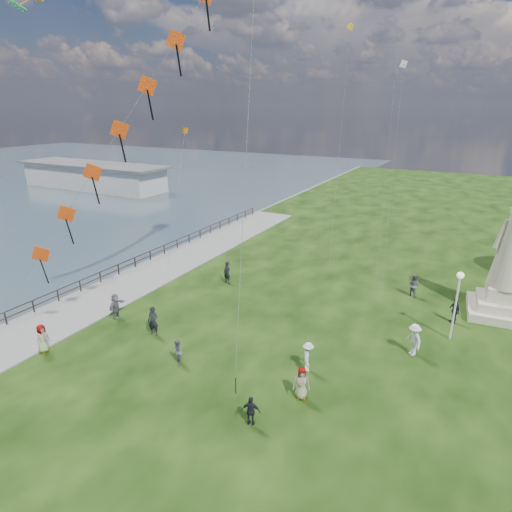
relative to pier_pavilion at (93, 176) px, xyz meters
The scene contains 17 objects.
waterfront 49.44m from the pier_pavilion, 41.92° to the right, with size 200.00×200.00×1.51m.
pier_pavilion is the anchor object (origin of this frame).
statue 68.33m from the pier_pavilion, 19.76° to the right, with size 4.45×4.45×8.43m.
lamppost 67.72m from the pier_pavilion, 24.67° to the right, with size 0.41×0.41×4.45m.
person_0 57.87m from the pier_pavilion, 38.95° to the right, with size 0.70×0.46×1.91m, color black.
person_1 61.65m from the pier_pavilion, 38.38° to the right, with size 0.72×0.45×1.48m, color #595960.
person_2 65.39m from the pier_pavilion, 32.83° to the right, with size 1.08×0.56×1.67m, color silver.
person_3 67.76m from the pier_pavilion, 36.82° to the right, with size 0.86×0.44×1.46m, color black.
person_4 67.19m from the pier_pavilion, 34.26° to the right, with size 0.84×0.51×1.71m, color #595960.
person_5 54.61m from the pier_pavilion, 40.95° to the right, with size 1.62×0.70×1.75m, color #595960.
person_6 52.33m from the pier_pavilion, 31.25° to the right, with size 0.68×0.45×1.86m, color black.
person_7 62.71m from the pier_pavilion, 21.20° to the right, with size 0.86×0.53×1.76m, color #595960.
person_8 67.37m from the pier_pavilion, 27.55° to the right, with size 1.24×0.64×1.93m, color silver.
person_9 66.72m from the pier_pavilion, 22.79° to the right, with size 1.02×0.52×1.74m, color black.
person_10 57.69m from the pier_pavilion, 45.20° to the right, with size 0.86×0.53×1.76m, color #595960.
red_kite_train 59.06m from the pier_pavilion, 39.98° to the right, with size 10.11×9.35×19.41m.
small_kites 59.80m from the pier_pavilion, 19.23° to the right, with size 28.93×13.40×30.97m.
Camera 1 is at (9.78, -12.39, 13.60)m, focal length 30.00 mm.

